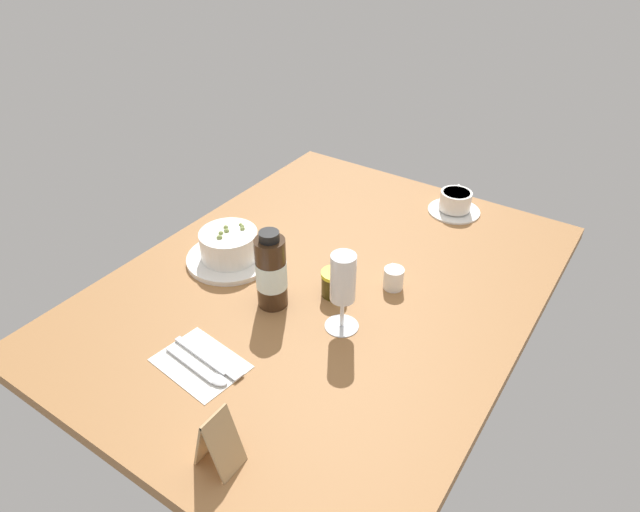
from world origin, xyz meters
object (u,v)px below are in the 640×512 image
object	(u,v)px
jam_jar	(334,283)
sauce_bottle_brown	(271,272)
porridge_bowl	(229,247)
coffee_cup	(455,203)
menu_card	(217,439)
wine_glass	(343,282)
cutlery_setting	(202,364)
creamer_jug	(393,278)

from	to	relation	value
jam_jar	sauce_bottle_brown	world-z (taller)	sauce_bottle_brown
porridge_bowl	coffee_cup	xyz separation A→B (cm)	(-49.65, 34.17, -1.03)
menu_card	wine_glass	bearing A→B (deg)	-178.65
jam_jar	menu_card	xyz separation A→B (cm)	(43.98, 7.59, 2.45)
wine_glass	sauce_bottle_brown	xyz separation A→B (cm)	(1.87, -15.66, -2.88)
coffee_cup	jam_jar	xyz separation A→B (cm)	(46.92, -7.61, 0.29)
jam_jar	menu_card	distance (cm)	44.70
porridge_bowl	menu_card	distance (cm)	53.58
cutlery_setting	wine_glass	world-z (taller)	wine_glass
coffee_cup	porridge_bowl	bearing A→B (deg)	-34.53
menu_card	sauce_bottle_brown	bearing A→B (deg)	-154.36
cutlery_setting	menu_card	world-z (taller)	menu_card
jam_jar	menu_card	world-z (taller)	menu_card
cutlery_setting	coffee_cup	distance (cm)	79.43
cutlery_setting	sauce_bottle_brown	size ratio (longest dim) A/B	1.00
porridge_bowl	sauce_bottle_brown	size ratio (longest dim) A/B	1.15
coffee_cup	jam_jar	world-z (taller)	same
menu_card	jam_jar	bearing A→B (deg)	-170.21
wine_glass	porridge_bowl	bearing A→B (deg)	-98.52
coffee_cup	sauce_bottle_brown	world-z (taller)	sauce_bottle_brown
porridge_bowl	menu_card	xyz separation A→B (cm)	(41.25, 34.14, 1.71)
wine_glass	jam_jar	xyz separation A→B (cm)	(-7.72, -6.74, -8.02)
wine_glass	sauce_bottle_brown	size ratio (longest dim) A/B	0.97
wine_glass	jam_jar	size ratio (longest dim) A/B	2.97
cutlery_setting	sauce_bottle_brown	bearing A→B (deg)	-179.81
creamer_jug	wine_glass	bearing A→B (deg)	-8.57
porridge_bowl	coffee_cup	bearing A→B (deg)	145.47
jam_jar	sauce_bottle_brown	distance (cm)	14.06
porridge_bowl	cutlery_setting	xyz separation A→B (cm)	(28.02, 17.70, -3.38)
porridge_bowl	coffee_cup	distance (cm)	60.28
wine_glass	jam_jar	bearing A→B (deg)	-138.87
wine_glass	menu_card	world-z (taller)	wine_glass
cutlery_setting	jam_jar	distance (cm)	32.11
porridge_bowl	cutlery_setting	distance (cm)	33.32
coffee_cup	wine_glass	bearing A→B (deg)	-0.92
coffee_cup	wine_glass	size ratio (longest dim) A/B	0.80
coffee_cup	sauce_bottle_brown	bearing A→B (deg)	-16.31
coffee_cup	sauce_bottle_brown	size ratio (longest dim) A/B	0.78
wine_glass	coffee_cup	bearing A→B (deg)	179.08
cutlery_setting	menu_card	distance (cm)	21.71
sauce_bottle_brown	menu_card	xyz separation A→B (cm)	(34.40, 16.51, -2.69)
jam_jar	sauce_bottle_brown	bearing A→B (deg)	-42.93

